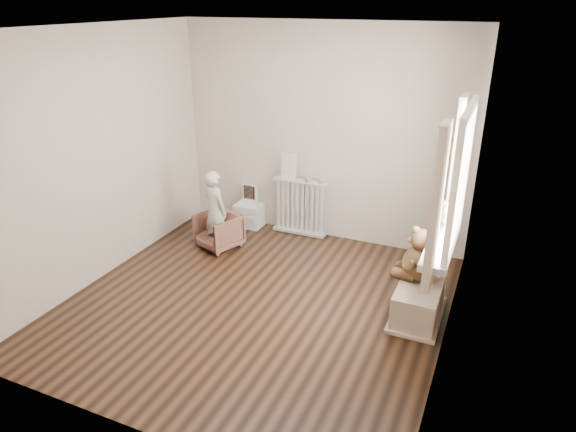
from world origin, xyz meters
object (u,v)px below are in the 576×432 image
at_px(toy_vanity, 249,207).
at_px(armchair, 219,231).
at_px(child, 215,210).
at_px(plush_cat, 448,214).
at_px(toy_bench, 419,298).
at_px(radiator, 300,206).
at_px(teddy_bear, 422,249).

distance_m(toy_vanity, armchair, 0.71).
bearing_deg(child, armchair, -68.66).
relative_size(toy_vanity, plush_cat, 1.91).
xyz_separation_m(toy_bench, plush_cat, (0.14, 0.23, 0.80)).
distance_m(radiator, plush_cat, 2.24).
height_order(teddy_bear, plush_cat, plush_cat).
xyz_separation_m(toy_bench, teddy_bear, (-0.04, 0.10, 0.47)).
height_order(radiator, teddy_bear, teddy_bear).
distance_m(armchair, plush_cat, 2.78).
height_order(toy_bench, plush_cat, plush_cat).
bearing_deg(radiator, child, -134.03).
bearing_deg(toy_bench, teddy_bear, 112.91).
distance_m(armchair, child, 0.29).
xyz_separation_m(armchair, teddy_bear, (2.46, -0.43, 0.46)).
relative_size(toy_vanity, teddy_bear, 1.06).
height_order(radiator, armchair, radiator).
bearing_deg(child, toy_bench, -169.46).
bearing_deg(plush_cat, armchair, 153.98).
relative_size(teddy_bear, plush_cat, 1.79).
relative_size(child, teddy_bear, 1.84).
bearing_deg(toy_bench, child, 169.20).
distance_m(toy_vanity, toy_bench, 2.75).
relative_size(child, toy_bench, 1.31).
relative_size(radiator, toy_bench, 0.99).
xyz_separation_m(child, toy_bench, (2.51, -0.48, -0.30)).
height_order(toy_vanity, toy_bench, toy_vanity).
distance_m(teddy_bear, plush_cat, 0.40).
distance_m(child, plush_cat, 2.70).
relative_size(toy_bench, plush_cat, 2.52).
bearing_deg(teddy_bear, radiator, 152.77).
bearing_deg(toy_vanity, teddy_bear, -25.12).
bearing_deg(toy_vanity, radiator, 2.41).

